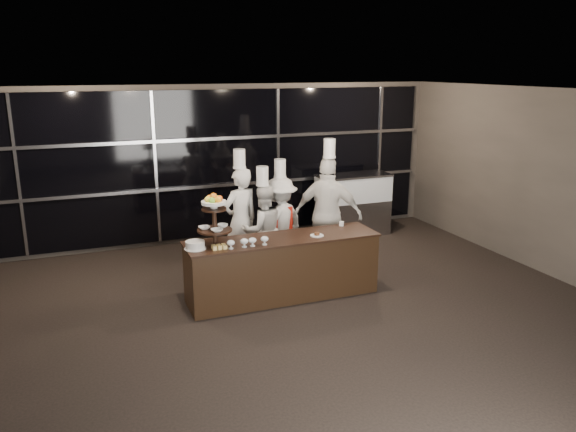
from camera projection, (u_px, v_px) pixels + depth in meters
name	position (u px, v px, depth m)	size (l,w,h in m)	color
room	(330.00, 234.00, 6.30)	(10.00, 10.00, 10.00)	black
window_wall	(219.00, 164.00, 10.74)	(8.60, 0.10, 2.80)	black
buffet_counter	(283.00, 267.00, 8.23)	(2.84, 0.74, 0.92)	black
display_stand	(214.00, 216.00, 7.66)	(0.48, 0.48, 0.74)	black
compotes	(248.00, 241.00, 7.69)	(0.59, 0.11, 0.12)	silver
layer_cake	(195.00, 245.00, 7.60)	(0.30, 0.30, 0.11)	white
pastry_squares	(219.00, 247.00, 7.61)	(0.19, 0.13, 0.05)	#FBDA7B
small_plate	(317.00, 235.00, 8.20)	(0.20, 0.20, 0.05)	white
chef_cup	(341.00, 224.00, 8.71)	(0.08, 0.08, 0.07)	white
display_case	(353.00, 201.00, 11.28)	(1.46, 0.64, 1.24)	#A5A5AA
chef_a	(241.00, 219.00, 9.14)	(0.74, 0.60, 2.06)	silver
chef_b	(263.00, 229.00, 9.12)	(0.74, 0.59, 1.79)	silver
chef_c	(280.00, 222.00, 9.42)	(1.16, 0.99, 1.85)	silver
chef_d	(328.00, 214.00, 9.22)	(1.18, 1.03, 2.21)	white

